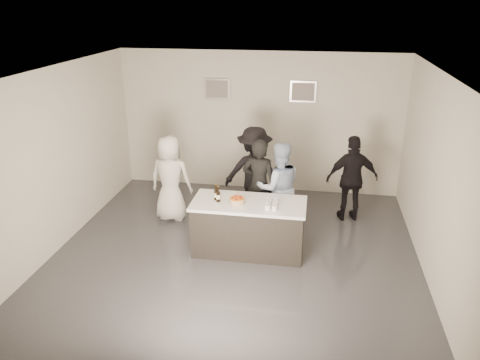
{
  "coord_description": "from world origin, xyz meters",
  "views": [
    {
      "loc": [
        1.21,
        -6.69,
        4.02
      ],
      "look_at": [
        0.0,
        0.5,
        1.15
      ],
      "focal_mm": 35.0,
      "sensor_mm": 36.0,
      "label": 1
    }
  ],
  "objects_px": {
    "person_guest_left": "(171,178)",
    "person_guest_back": "(254,173)",
    "bar_counter": "(249,227)",
    "person_guest_right": "(352,179)",
    "beer_bottle_a": "(216,192)",
    "person_main_black": "(259,185)",
    "beer_bottle_b": "(218,194)",
    "cake": "(237,201)",
    "person_main_blue": "(279,188)"
  },
  "relations": [
    {
      "from": "person_main_blue",
      "to": "person_guest_left",
      "type": "height_order",
      "value": "person_main_blue"
    },
    {
      "from": "person_main_black",
      "to": "person_guest_right",
      "type": "xyz_separation_m",
      "value": [
        1.68,
        0.67,
        -0.03
      ]
    },
    {
      "from": "bar_counter",
      "to": "person_main_black",
      "type": "xyz_separation_m",
      "value": [
        0.05,
        0.87,
        0.41
      ]
    },
    {
      "from": "person_guest_right",
      "to": "person_guest_left",
      "type": "bearing_deg",
      "value": -3.1
    },
    {
      "from": "beer_bottle_a",
      "to": "beer_bottle_b",
      "type": "height_order",
      "value": "same"
    },
    {
      "from": "bar_counter",
      "to": "person_main_black",
      "type": "height_order",
      "value": "person_main_black"
    },
    {
      "from": "beer_bottle_a",
      "to": "person_guest_right",
      "type": "height_order",
      "value": "person_guest_right"
    },
    {
      "from": "cake",
      "to": "person_guest_back",
      "type": "relative_size",
      "value": 0.14
    },
    {
      "from": "person_main_blue",
      "to": "person_guest_back",
      "type": "xyz_separation_m",
      "value": [
        -0.51,
        0.53,
        0.06
      ]
    },
    {
      "from": "beer_bottle_a",
      "to": "beer_bottle_b",
      "type": "distance_m",
      "value": 0.08
    },
    {
      "from": "beer_bottle_a",
      "to": "person_guest_back",
      "type": "distance_m",
      "value": 1.45
    },
    {
      "from": "person_guest_right",
      "to": "bar_counter",
      "type": "bearing_deg",
      "value": 29.46
    },
    {
      "from": "beer_bottle_b",
      "to": "person_main_black",
      "type": "bearing_deg",
      "value": 59.23
    },
    {
      "from": "person_main_blue",
      "to": "beer_bottle_a",
      "type": "bearing_deg",
      "value": 24.49
    },
    {
      "from": "person_guest_left",
      "to": "person_main_blue",
      "type": "bearing_deg",
      "value": 179.43
    },
    {
      "from": "bar_counter",
      "to": "beer_bottle_a",
      "type": "distance_m",
      "value": 0.8
    },
    {
      "from": "beer_bottle_b",
      "to": "person_guest_left",
      "type": "relative_size",
      "value": 0.16
    },
    {
      "from": "person_main_black",
      "to": "person_main_blue",
      "type": "bearing_deg",
      "value": -173.42
    },
    {
      "from": "person_guest_right",
      "to": "person_main_black",
      "type": "bearing_deg",
      "value": 9.5
    },
    {
      "from": "beer_bottle_a",
      "to": "person_guest_left",
      "type": "bearing_deg",
      "value": 137.89
    },
    {
      "from": "person_main_blue",
      "to": "person_guest_back",
      "type": "distance_m",
      "value": 0.74
    },
    {
      "from": "cake",
      "to": "person_main_blue",
      "type": "relative_size",
      "value": 0.15
    },
    {
      "from": "cake",
      "to": "person_guest_back",
      "type": "bearing_deg",
      "value": 86.76
    },
    {
      "from": "bar_counter",
      "to": "person_main_blue",
      "type": "relative_size",
      "value": 1.11
    },
    {
      "from": "bar_counter",
      "to": "person_guest_right",
      "type": "xyz_separation_m",
      "value": [
        1.73,
        1.54,
        0.38
      ]
    },
    {
      "from": "person_guest_left",
      "to": "person_guest_back",
      "type": "distance_m",
      "value": 1.59
    },
    {
      "from": "person_main_blue",
      "to": "person_guest_left",
      "type": "distance_m",
      "value": 2.06
    },
    {
      "from": "beer_bottle_a",
      "to": "person_main_black",
      "type": "xyz_separation_m",
      "value": [
        0.6,
        0.86,
        -0.17
      ]
    },
    {
      "from": "cake",
      "to": "person_guest_right",
      "type": "height_order",
      "value": "person_guest_right"
    },
    {
      "from": "person_main_black",
      "to": "cake",
      "type": "bearing_deg",
      "value": 85.51
    },
    {
      "from": "cake",
      "to": "person_guest_left",
      "type": "xyz_separation_m",
      "value": [
        -1.46,
        1.06,
        -0.11
      ]
    },
    {
      "from": "person_guest_back",
      "to": "person_main_black",
      "type": "bearing_deg",
      "value": 107.89
    },
    {
      "from": "person_main_blue",
      "to": "person_guest_back",
      "type": "height_order",
      "value": "person_guest_back"
    },
    {
      "from": "person_guest_left",
      "to": "person_guest_right",
      "type": "distance_m",
      "value": 3.42
    },
    {
      "from": "cake",
      "to": "person_main_black",
      "type": "relative_size",
      "value": 0.14
    },
    {
      "from": "person_guest_left",
      "to": "person_guest_right",
      "type": "height_order",
      "value": "person_guest_right"
    },
    {
      "from": "bar_counter",
      "to": "person_guest_left",
      "type": "distance_m",
      "value": 1.96
    },
    {
      "from": "beer_bottle_b",
      "to": "bar_counter",
      "type": "bearing_deg",
      "value": 6.17
    },
    {
      "from": "person_main_blue",
      "to": "person_guest_right",
      "type": "bearing_deg",
      "value": -169.3
    },
    {
      "from": "beer_bottle_a",
      "to": "person_guest_back",
      "type": "height_order",
      "value": "person_guest_back"
    },
    {
      "from": "bar_counter",
      "to": "person_guest_right",
      "type": "bearing_deg",
      "value": 41.6
    },
    {
      "from": "bar_counter",
      "to": "person_guest_back",
      "type": "bearing_deg",
      "value": 94.21
    },
    {
      "from": "person_main_black",
      "to": "person_guest_back",
      "type": "bearing_deg",
      "value": -63.4
    },
    {
      "from": "bar_counter",
      "to": "beer_bottle_a",
      "type": "height_order",
      "value": "beer_bottle_a"
    },
    {
      "from": "beer_bottle_a",
      "to": "person_guest_left",
      "type": "xyz_separation_m",
      "value": [
        -1.1,
        0.99,
        -0.21
      ]
    },
    {
      "from": "bar_counter",
      "to": "person_guest_left",
      "type": "xyz_separation_m",
      "value": [
        -1.64,
        1.0,
        0.37
      ]
    },
    {
      "from": "bar_counter",
      "to": "person_guest_left",
      "type": "relative_size",
      "value": 1.13
    },
    {
      "from": "person_guest_right",
      "to": "person_guest_back",
      "type": "height_order",
      "value": "person_guest_back"
    },
    {
      "from": "beer_bottle_a",
      "to": "person_guest_right",
      "type": "relative_size",
      "value": 0.16
    },
    {
      "from": "person_main_black",
      "to": "beer_bottle_b",
      "type": "bearing_deg",
      "value": 68.98
    }
  ]
}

